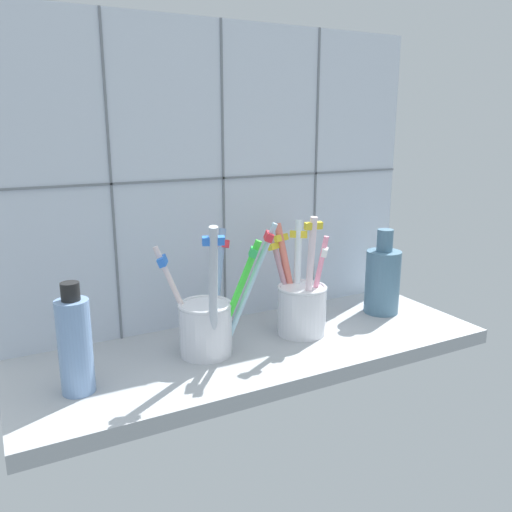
% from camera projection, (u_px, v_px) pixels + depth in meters
% --- Properties ---
extents(counter_slab, '(0.64, 0.22, 0.02)m').
position_uv_depth(counter_slab, '(259.00, 351.00, 0.72)').
color(counter_slab, '#9EA3A8').
rests_on(counter_slab, ground).
extents(tile_wall_back, '(0.64, 0.02, 0.45)m').
position_uv_depth(tile_wall_back, '(220.00, 185.00, 0.76)').
color(tile_wall_back, silver).
rests_on(tile_wall_back, ground).
extents(toothbrush_cup_left, '(0.14, 0.12, 0.18)m').
position_uv_depth(toothbrush_cup_left, '(208.00, 320.00, 0.67)').
color(toothbrush_cup_left, silver).
rests_on(toothbrush_cup_left, counter_slab).
extents(toothbrush_cup_right, '(0.07, 0.09, 0.17)m').
position_uv_depth(toothbrush_cup_right, '(301.00, 303.00, 0.74)').
color(toothbrush_cup_right, white).
rests_on(toothbrush_cup_right, counter_slab).
extents(ceramic_vase, '(0.05, 0.05, 0.13)m').
position_uv_depth(ceramic_vase, '(383.00, 279.00, 0.82)').
color(ceramic_vase, slate).
rests_on(ceramic_vase, counter_slab).
extents(soap_bottle, '(0.04, 0.04, 0.13)m').
position_uv_depth(soap_bottle, '(75.00, 344.00, 0.57)').
color(soap_bottle, '#789ACA').
rests_on(soap_bottle, counter_slab).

